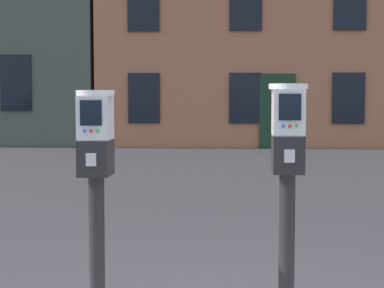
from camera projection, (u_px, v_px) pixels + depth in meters
name	position (u px, v px, depth m)	size (l,w,h in m)	color
parking_meter_near_kerb	(96.00, 165.00, 3.69)	(0.22, 0.25, 1.35)	black
parking_meter_twin_adjacent	(288.00, 162.00, 3.62)	(0.22, 0.25, 1.39)	black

